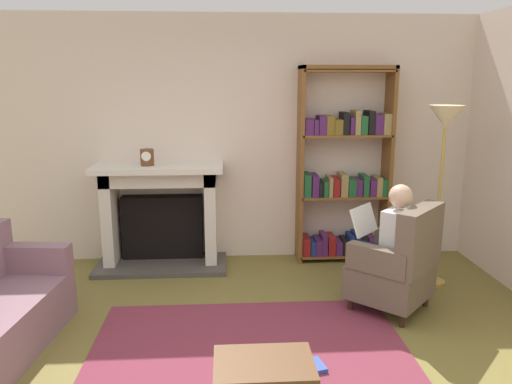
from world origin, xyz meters
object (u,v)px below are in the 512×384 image
(mantel_clock, at_px, (147,157))
(armchair_reading, at_px, (398,265))
(seated_reader, at_px, (387,241))
(side_table, at_px, (264,374))
(floor_lamp, at_px, (445,134))
(bookshelf, at_px, (344,171))
(fireplace, at_px, (161,212))

(mantel_clock, bearing_deg, armchair_reading, -27.50)
(seated_reader, relative_size, side_table, 2.04)
(armchair_reading, bearing_deg, floor_lamp, 177.93)
(mantel_clock, bearing_deg, bookshelf, 3.66)
(armchair_reading, bearing_deg, side_table, 2.97)
(seated_reader, height_order, floor_lamp, floor_lamp)
(side_table, bearing_deg, fireplace, 107.77)
(fireplace, distance_m, floor_lamp, 3.01)
(armchair_reading, bearing_deg, mantel_clock, -74.28)
(fireplace, distance_m, side_table, 2.98)
(side_table, relative_size, floor_lamp, 0.32)
(fireplace, bearing_deg, seated_reader, -29.99)
(mantel_clock, height_order, armchair_reading, mantel_clock)
(armchair_reading, height_order, seated_reader, seated_reader)
(mantel_clock, xyz_separation_m, floor_lamp, (2.89, -0.63, 0.29))
(fireplace, distance_m, seated_reader, 2.44)
(mantel_clock, relative_size, armchair_reading, 0.18)
(mantel_clock, xyz_separation_m, seated_reader, (2.22, -1.12, -0.59))
(armchair_reading, distance_m, side_table, 2.00)
(bookshelf, height_order, armchair_reading, bookshelf)
(bookshelf, relative_size, seated_reader, 1.89)
(fireplace, bearing_deg, armchair_reading, -30.60)
(fireplace, bearing_deg, mantel_clock, -136.70)
(bookshelf, xyz_separation_m, side_table, (-1.11, -2.87, -0.62))
(fireplace, relative_size, armchair_reading, 1.44)
(fireplace, height_order, floor_lamp, floor_lamp)
(fireplace, xyz_separation_m, floor_lamp, (2.78, -0.73, 0.91))
(armchair_reading, xyz_separation_m, side_table, (-1.29, -1.53, -0.03))
(mantel_clock, relative_size, side_table, 0.31)
(mantel_clock, bearing_deg, floor_lamp, -12.28)
(floor_lamp, bearing_deg, seated_reader, -143.46)
(bookshelf, bearing_deg, side_table, -111.25)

